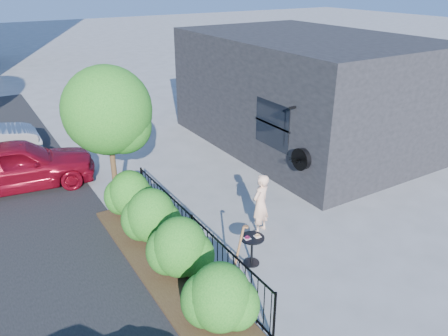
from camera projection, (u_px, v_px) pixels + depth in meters
ground at (247, 238)px, 10.74m from camera, size 120.00×120.00×0.00m
shop_building at (303, 91)px, 16.05m from camera, size 6.22×9.00×4.00m
fence at (193, 236)px, 9.79m from camera, size 0.05×6.05×1.10m
planting_bed at (165, 265)px, 9.67m from camera, size 1.30×6.00×0.08m
shrubs at (166, 236)px, 9.53m from camera, size 1.10×5.60×1.24m
patio_tree at (111, 116)px, 10.69m from camera, size 2.20×2.20×3.94m
cafe_table at (252, 245)px, 9.60m from camera, size 0.54×0.54×0.73m
woman at (260, 204)px, 10.70m from camera, size 0.66×0.56×1.56m
shovel at (236, 262)px, 8.79m from camera, size 0.48×0.19×1.44m
car_red at (16, 165)px, 12.94m from camera, size 4.64×2.37×1.51m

